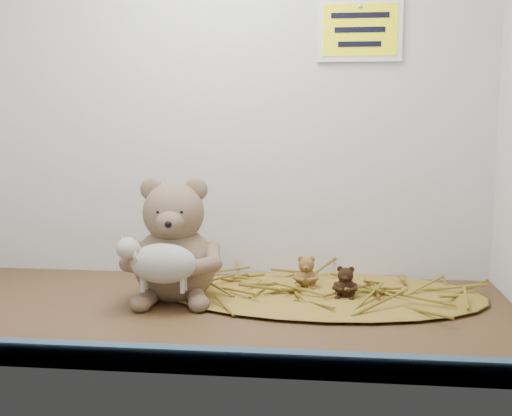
# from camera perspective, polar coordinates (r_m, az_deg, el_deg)

# --- Properties ---
(alcove_shell) EXTENTS (1.20, 0.60, 0.90)m
(alcove_shell) POSITION_cam_1_polar(r_m,az_deg,el_deg) (1.26, -4.49, 12.03)
(alcove_shell) COLOR #3E2A15
(alcove_shell) RESTS_ON ground
(front_rail) EXTENTS (1.19, 0.02, 0.04)m
(front_rail) POSITION_cam_1_polar(r_m,az_deg,el_deg) (0.95, -8.66, -13.05)
(front_rail) COLOR #3C5973
(front_rail) RESTS_ON shelf_floor
(straw_bed) EXTENTS (0.65, 0.38, 0.01)m
(straw_bed) POSITION_cam_1_polar(r_m,az_deg,el_deg) (1.32, 6.15, -7.59)
(straw_bed) COLOR brown
(straw_bed) RESTS_ON shelf_floor
(main_teddy) EXTENTS (0.22, 0.23, 0.25)m
(main_teddy) POSITION_cam_1_polar(r_m,az_deg,el_deg) (1.28, -7.27, -2.76)
(main_teddy) COLOR #795E4A
(main_teddy) RESTS_ON shelf_floor
(toy_lamb) EXTENTS (0.16, 0.10, 0.11)m
(toy_lamb) POSITION_cam_1_polar(r_m,az_deg,el_deg) (1.21, -8.24, -4.90)
(toy_lamb) COLOR beige
(toy_lamb) RESTS_ON main_teddy
(mini_teddy_tan) EXTENTS (0.05, 0.06, 0.07)m
(mini_teddy_tan) POSITION_cam_1_polar(r_m,az_deg,el_deg) (1.35, 4.48, -5.55)
(mini_teddy_tan) COLOR brown
(mini_teddy_tan) RESTS_ON straw_bed
(mini_teddy_brown) EXTENTS (0.06, 0.06, 0.06)m
(mini_teddy_brown) POSITION_cam_1_polar(r_m,az_deg,el_deg) (1.28, 7.96, -6.39)
(mini_teddy_brown) COLOR black
(mini_teddy_brown) RESTS_ON straw_bed
(wall_sign) EXTENTS (0.16, 0.01, 0.11)m
(wall_sign) POSITION_cam_1_polar(r_m,az_deg,el_deg) (1.46, 9.20, 15.35)
(wall_sign) COLOR #FFF80D
(wall_sign) RESTS_ON back_wall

